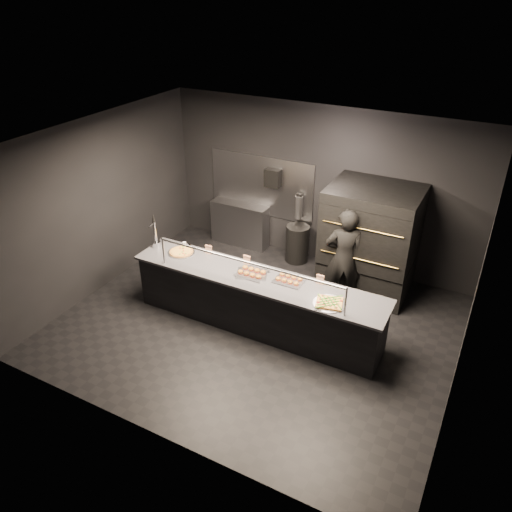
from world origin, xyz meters
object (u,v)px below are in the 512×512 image
Objects in this scene: service_counter at (256,302)px; slider_tray_b at (289,280)px; beer_tap at (156,237)px; square_pizza at (329,303)px; trash_bin at (297,244)px; fire_extinguisher at (299,207)px; round_pizza at (181,252)px; prep_shelf at (240,224)px; towel_dispenser at (273,178)px; worker at (344,258)px; pizza_oven at (370,240)px; slider_tray_a at (252,273)px.

service_counter is 0.70m from slider_tray_b.
beer_tap is (-1.95, 0.08, 0.63)m from service_counter.
beer_tap is at bearing 175.96° from square_pizza.
beer_tap reaches higher than service_counter.
square_pizza is at bearing -57.63° from trash_bin.
round_pizza is at bearing -115.46° from fire_extinguisher.
service_counter is 2.50m from fire_extinguisher.
slider_tray_b is 0.93× the size of square_pizza.
beer_tap is at bearing 177.79° from service_counter.
beer_tap reaches higher than slider_tray_b.
beer_tap is (-0.35, -2.25, 0.64)m from prep_shelf.
slider_tray_b is at bearing 159.48° from square_pizza.
beer_tap is 2.44m from slider_tray_b.
beer_tap is (-1.05, -2.32, -0.46)m from towel_dispenser.
round_pizza is at bearing -118.92° from trash_bin.
worker is at bearing -41.32° from fire_extinguisher.
square_pizza is (0.03, -2.05, -0.03)m from pizza_oven.
towel_dispenser is at bearing 65.61° from beer_tap.
square_pizza is 0.26× the size of worker.
fire_extinguisher is (0.55, 0.01, -0.49)m from towel_dispenser.
slider_tray_a is (1.50, -2.28, 0.50)m from prep_shelf.
pizza_oven reaches higher than service_counter.
fire_extinguisher is at bearing 98.30° from service_counter.
towel_dispenser is at bearing 166.86° from pizza_oven.
pizza_oven is at bearing -13.14° from towel_dispenser.
fire_extinguisher is at bearing 113.18° from trash_bin.
beer_tap is (-3.15, -1.83, 0.13)m from pizza_oven.
slider_tray_b is 0.79m from square_pizza.
pizza_oven is 2.58× the size of trash_bin.
service_counter is at bearing -122.27° from pizza_oven.
slider_tray_a is (-1.30, -1.86, -0.02)m from pizza_oven.
worker reaches higher than slider_tray_b.
pizza_oven reaches higher than fire_extinguisher.
pizza_oven reaches higher than prep_shelf.
fire_extinguisher is 1.13× the size of round_pizza.
pizza_oven is 1.63m from fire_extinguisher.
slider_tray_b is (2.44, 0.05, -0.15)m from beer_tap.
slider_tray_b is at bearing -46.42° from prep_shelf.
beer_tap reaches higher than slider_tray_a.
round_pizza is at bearing 1.73° from beer_tap.
slider_tray_a is 1.34m from square_pizza.
slider_tray_b is (0.59, 0.09, -0.00)m from slider_tray_a.
square_pizza is at bearing -7.97° from slider_tray_a.
slider_tray_b is at bearing -69.80° from fire_extinguisher.
pizza_oven is 4.46× the size of slider_tray_b.
pizza_oven is 1.91m from slider_tray_b.
service_counter is 0.50m from slider_tray_a.
beer_tap reaches higher than fire_extinguisher.
fire_extinguisher is 0.29× the size of worker.
service_counter is 8.90× the size of square_pizza.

